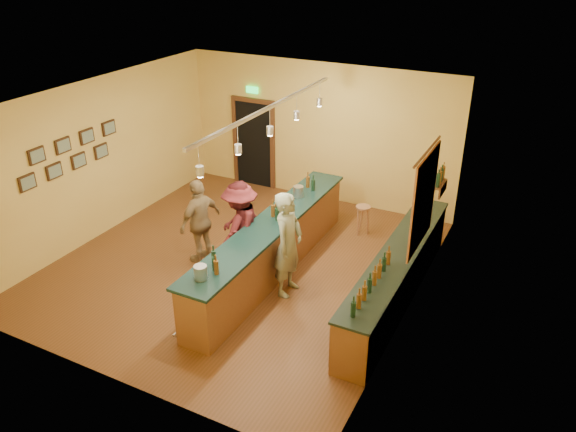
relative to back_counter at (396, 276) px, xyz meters
The scene contains 18 objects.
floor 3.01m from the back_counter, behind, with size 7.00×7.00×0.00m, color brown.
ceiling 4.03m from the back_counter, behind, with size 6.50×7.00×0.02m, color silver.
wall_back 4.59m from the back_counter, 131.80° to the left, with size 6.50×0.02×3.20m, color #DBB452.
wall_front 4.86m from the back_counter, 128.91° to the right, with size 6.50×0.02×3.20m, color #DBB452.
wall_left 6.32m from the back_counter, behind, with size 0.02×7.00×3.20m, color #DBB452.
wall_right 1.16m from the back_counter, 32.52° to the right, with size 0.02×7.00×3.20m, color #DBB452.
doorway 5.75m from the back_counter, 144.79° to the left, with size 1.15×0.09×2.48m.
tapestry 1.41m from the back_counter, 40.29° to the left, with size 0.03×1.40×1.60m, color maroon.
bottle_shelf 2.10m from the back_counter, 83.32° to the left, with size 0.17×0.55×0.54m.
picture_grid 6.42m from the back_counter, behind, with size 0.06×2.20×0.70m, color #382111, non-canonical shape.
back_counter is the anchor object (origin of this frame).
tasting_bar 2.31m from the back_counter, behind, with size 0.74×5.10×1.38m.
pendant_track 3.40m from the back_counter, behind, with size 0.11×4.60×0.50m.
bartender 1.91m from the back_counter, 161.19° to the right, with size 0.69×0.45×1.89m, color gray.
customer_a 2.91m from the back_counter, behind, with size 0.87×0.68×1.79m, color #59191E.
customer_b 3.74m from the back_counter, behind, with size 0.98×0.41×1.67m, color #997A51.
customer_c 2.90m from the back_counter, behind, with size 1.13×0.65×1.75m, color #59191E.
bar_stool 2.43m from the back_counter, 123.58° to the left, with size 0.31×0.31×0.63m.
Camera 1 is at (4.98, -7.80, 5.62)m, focal length 35.00 mm.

